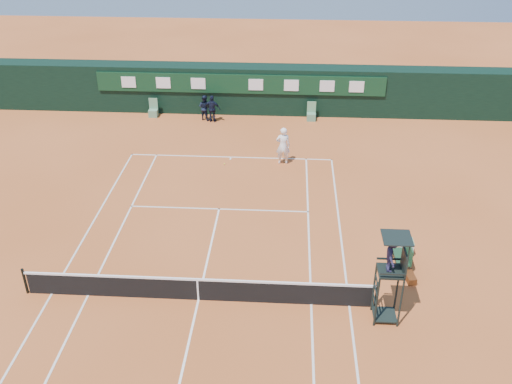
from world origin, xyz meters
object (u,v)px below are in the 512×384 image
player_bench (405,254)px  cooler (405,247)px  tennis_net (198,289)px  umpire_chair (392,261)px  player (283,146)px

player_bench → cooler: (0.20, 0.87, -0.27)m
tennis_net → umpire_chair: size_ratio=3.77×
umpire_chair → player_bench: 3.77m
tennis_net → umpire_chair: (6.64, -0.56, 1.95)m
umpire_chair → player: bearing=107.7°
tennis_net → cooler: 8.69m
player_bench → player: player is taller
tennis_net → player_bench: size_ratio=10.75×
umpire_chair → player: umpire_chair is taller
player → cooler: bearing=120.1°
tennis_net → cooler: bearing=22.8°
player_bench → player: bearing=119.4°
player → tennis_net: bearing=73.0°
player_bench → player: 10.13m
tennis_net → player_bench: (7.81, 2.50, 0.09)m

